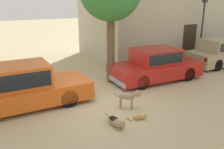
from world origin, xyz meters
name	(u,v)px	position (x,y,z in m)	size (l,w,h in m)	color
ground_plane	(100,103)	(0.00, 0.00, 0.00)	(80.00, 80.00, 0.00)	tan
parked_sedan_nearest	(19,86)	(-2.48, 1.08, 0.74)	(4.73, 1.90, 1.48)	#D15619
parked_sedan_second	(156,64)	(3.39, 1.03, 0.71)	(4.38, 2.08, 1.45)	#AD1E19
parked_sedan_third	(222,52)	(8.36, 1.21, 0.74)	(4.70, 1.80, 1.48)	tan
stray_dog_spotted	(115,122)	(-0.38, -1.68, 0.15)	(0.25, 1.04, 0.34)	#997F60
stray_dog_tan	(129,96)	(0.61, -0.93, 0.45)	(0.80, 0.70, 0.70)	#997F60
stray_cat	(139,117)	(0.45, -1.72, 0.08)	(0.55, 0.37, 0.16)	#B77F3D
street_lamp	(203,21)	(8.01, 2.47, 2.35)	(0.22, 0.22, 3.65)	#2D2B28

